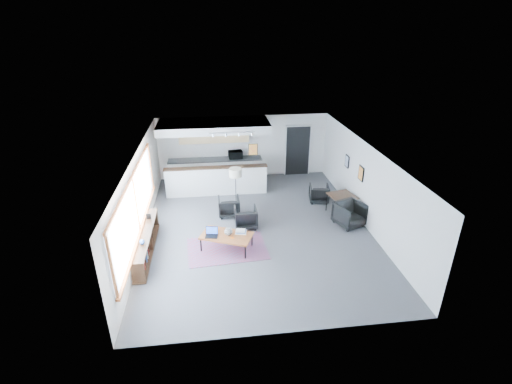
{
  "coord_description": "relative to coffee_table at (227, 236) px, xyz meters",
  "views": [
    {
      "loc": [
        -1.31,
        -10.3,
        6.02
      ],
      "look_at": [
        0.02,
        0.4,
        1.08
      ],
      "focal_mm": 26.0,
      "sensor_mm": 36.0,
      "label": 1
    }
  ],
  "objects": [
    {
      "name": "wall_art_lower",
      "position": [
        4.49,
        1.51,
        1.11
      ],
      "size": [
        0.03,
        0.38,
        0.48
      ],
      "color": "black",
      "rests_on": "room"
    },
    {
      "name": "kilim_rug",
      "position": [
        0.0,
        0.0,
        -0.43
      ],
      "size": [
        2.38,
        1.71,
        0.01
      ],
      "rotation": [
        0.0,
        0.0,
        0.08
      ],
      "color": "#653653",
      "rests_on": "floor"
    },
    {
      "name": "coffee_table",
      "position": [
        0.0,
        0.0,
        0.0
      ],
      "size": [
        1.63,
        1.27,
        0.47
      ],
      "rotation": [
        0.0,
        0.0,
        -0.4
      ],
      "color": "brown",
      "rests_on": "floor"
    },
    {
      "name": "armchair_right",
      "position": [
        0.67,
        1.23,
        -0.07
      ],
      "size": [
        0.71,
        0.66,
        0.73
      ],
      "primitive_type": "imported",
      "rotation": [
        0.0,
        0.0,
        3.15
      ],
      "color": "black",
      "rests_on": "floor"
    },
    {
      "name": "book_stack",
      "position": [
        0.42,
        0.06,
        0.08
      ],
      "size": [
        0.36,
        0.3,
        0.1
      ],
      "rotation": [
        0.0,
        0.0,
        -0.18
      ],
      "color": "silver",
      "rests_on": "coffee_table"
    },
    {
      "name": "microwave",
      "position": [
        0.65,
        5.26,
        0.68
      ],
      "size": [
        0.59,
        0.37,
        0.38
      ],
      "primitive_type": "imported",
      "rotation": [
        0.0,
        0.0,
        0.12
      ],
      "color": "black",
      "rests_on": "kitchenette"
    },
    {
      "name": "wall_art_upper",
      "position": [
        4.49,
        2.81,
        1.06
      ],
      "size": [
        0.03,
        0.34,
        0.44
      ],
      "color": "black",
      "rests_on": "room"
    },
    {
      "name": "doorway",
      "position": [
        3.32,
        5.54,
        0.64
      ],
      "size": [
        1.1,
        0.12,
        2.15
      ],
      "color": "black",
      "rests_on": "room"
    },
    {
      "name": "dining_chair_near",
      "position": [
        4.02,
        0.93,
        -0.07
      ],
      "size": [
        0.9,
        0.88,
        0.73
      ],
      "primitive_type": "imported",
      "rotation": [
        0.0,
        0.0,
        0.38
      ],
      "color": "black",
      "rests_on": "floor"
    },
    {
      "name": "room",
      "position": [
        1.02,
        1.11,
        0.86
      ],
      "size": [
        7.02,
        9.02,
        2.62
      ],
      "color": "#4B4B4D",
      "rests_on": "ground"
    },
    {
      "name": "coaster",
      "position": [
        0.15,
        -0.19,
        0.04
      ],
      "size": [
        0.12,
        0.12,
        0.01
      ],
      "rotation": [
        0.0,
        0.0,
        0.42
      ],
      "color": "#E5590C",
      "rests_on": "coffee_table"
    },
    {
      "name": "dining_chair_far",
      "position": [
        3.52,
        2.74,
        -0.14
      ],
      "size": [
        0.66,
        0.63,
        0.6
      ],
      "primitive_type": "imported",
      "rotation": [
        0.0,
        0.0,
        2.98
      ],
      "color": "black",
      "rests_on": "floor"
    },
    {
      "name": "window",
      "position": [
        -2.44,
        0.21,
        1.02
      ],
      "size": [
        0.1,
        5.95,
        1.66
      ],
      "color": "#8CBFFF",
      "rests_on": "room"
    },
    {
      "name": "kitchenette",
      "position": [
        -0.18,
        4.82,
        0.94
      ],
      "size": [
        4.2,
        1.96,
        2.6
      ],
      "color": "white",
      "rests_on": "floor"
    },
    {
      "name": "floor_lamp",
      "position": [
        0.46,
        2.51,
        0.89
      ],
      "size": [
        0.54,
        0.54,
        1.53
      ],
      "rotation": [
        0.0,
        0.0,
        0.28
      ],
      "color": "black",
      "rests_on": "floor"
    },
    {
      "name": "track_light",
      "position": [
        0.43,
        3.31,
        2.09
      ],
      "size": [
        1.6,
        0.07,
        0.15
      ],
      "color": "silver",
      "rests_on": "room"
    },
    {
      "name": "dining_table",
      "position": [
        4.02,
        1.72,
        0.19
      ],
      "size": [
        0.98,
        0.98,
        0.69
      ],
      "rotation": [
        0.0,
        0.0,
        0.22
      ],
      "color": "#331F12",
      "rests_on": "floor"
    },
    {
      "name": "ceramic_pot",
      "position": [
        0.06,
        -0.02,
        0.16
      ],
      "size": [
        0.24,
        0.24,
        0.24
      ],
      "rotation": [
        0.0,
        0.0,
        -0.34
      ],
      "color": "gray",
      "rests_on": "coffee_table"
    },
    {
      "name": "laptop",
      "position": [
        -0.42,
        0.02,
        0.11
      ],
      "size": [
        0.39,
        0.34,
        0.25
      ],
      "rotation": [
        0.0,
        0.0,
        -0.16
      ],
      "color": "black",
      "rests_on": "coffee_table"
    },
    {
      "name": "console",
      "position": [
        -2.28,
        0.07,
        -0.11
      ],
      "size": [
        0.35,
        3.0,
        0.8
      ],
      "color": "#331F12",
      "rests_on": "floor"
    },
    {
      "name": "armchair_left",
      "position": [
        0.18,
        2.08,
        -0.08
      ],
      "size": [
        0.7,
        0.66,
        0.72
      ],
      "primitive_type": "imported",
      "rotation": [
        0.0,
        0.0,
        3.15
      ],
      "color": "black",
      "rests_on": "floor"
    }
  ]
}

